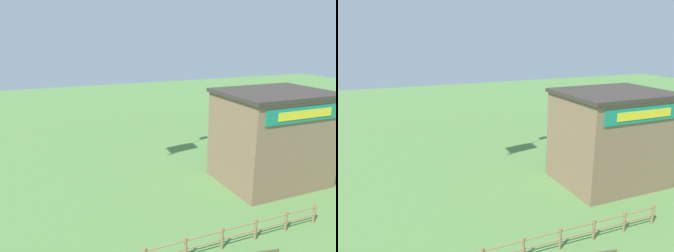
{
  "view_description": "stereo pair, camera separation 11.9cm",
  "coord_description": "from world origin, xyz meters",
  "views": [
    {
      "loc": [
        -5.56,
        -5.49,
        9.6
      ],
      "look_at": [
        0.0,
        7.67,
        5.63
      ],
      "focal_mm": 35.0,
      "sensor_mm": 36.0,
      "label": 1
    },
    {
      "loc": [
        -5.45,
        -5.54,
        9.6
      ],
      "look_at": [
        0.0,
        7.67,
        5.63
      ],
      "focal_mm": 35.0,
      "sensor_mm": 36.0,
      "label": 2
    }
  ],
  "objects": [
    {
      "name": "wooden_fence",
      "position": [
        0.0,
        5.67,
        0.62
      ],
      "size": [
        15.16,
        0.14,
        1.1
      ],
      "color": "olive",
      "rests_on": "ground_plane"
    },
    {
      "name": "seaside_building",
      "position": [
        8.82,
        10.94,
        3.1
      ],
      "size": [
        6.87,
        5.57,
        6.18
      ],
      "color": "#84664C",
      "rests_on": "ground_plane"
    }
  ]
}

